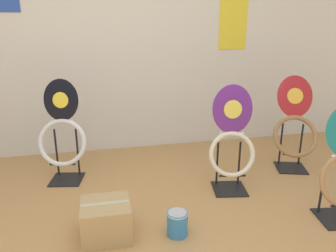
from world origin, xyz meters
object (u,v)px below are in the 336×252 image
at_px(toilet_seat_display_purple_note, 232,142).
at_px(storage_box, 106,220).
at_px(toilet_seat_display_jazz_black, 62,135).
at_px(toilet_seat_display_crimson_swirl, 295,128).
at_px(paint_can, 177,223).

xyz_separation_m(toilet_seat_display_purple_note, storage_box, (-1.08, -0.44, -0.31)).
bearing_deg(toilet_seat_display_jazz_black, toilet_seat_display_crimson_swirl, -5.49).
height_order(toilet_seat_display_crimson_swirl, storage_box, toilet_seat_display_crimson_swirl).
height_order(toilet_seat_display_jazz_black, storage_box, toilet_seat_display_jazz_black).
distance_m(toilet_seat_display_jazz_black, toilet_seat_display_purple_note, 1.49).
relative_size(toilet_seat_display_crimson_swirl, storage_box, 2.75).
height_order(toilet_seat_display_jazz_black, paint_can, toilet_seat_display_jazz_black).
height_order(toilet_seat_display_purple_note, storage_box, toilet_seat_display_purple_note).
bearing_deg(toilet_seat_display_crimson_swirl, toilet_seat_display_purple_note, -159.92).
bearing_deg(storage_box, toilet_seat_display_jazz_black, 109.31).
xyz_separation_m(toilet_seat_display_jazz_black, toilet_seat_display_crimson_swirl, (2.18, -0.21, -0.03)).
bearing_deg(paint_can, toilet_seat_display_purple_note, 41.10).
relative_size(toilet_seat_display_jazz_black, toilet_seat_display_purple_note, 1.02).
bearing_deg(paint_can, storage_box, 169.56).
relative_size(toilet_seat_display_purple_note, storage_box, 2.80).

